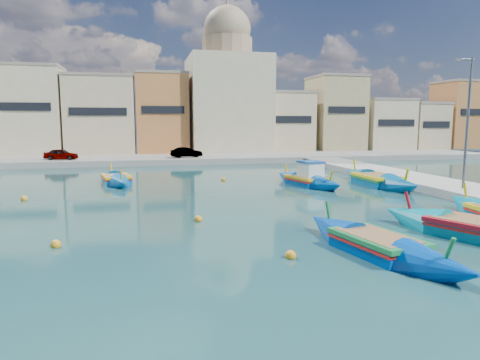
{
  "coord_description": "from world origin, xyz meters",
  "views": [
    {
      "loc": [
        -0.83,
        -15.42,
        4.4
      ],
      "look_at": [
        4.0,
        6.0,
        1.4
      ],
      "focal_mm": 32.0,
      "sensor_mm": 36.0,
      "label": 1
    }
  ],
  "objects_px": {
    "luzzu_green": "(116,180)",
    "luzzu_blue_south": "(377,247)",
    "quay_street_lamp": "(467,123)",
    "luzzu_cyan_mid": "(377,181)",
    "church_block": "(227,91)",
    "luzzu_cyan_south": "(475,231)",
    "luzzu_blue_cabin": "(307,181)"
  },
  "relations": [
    {
      "from": "luzzu_green",
      "to": "luzzu_blue_south",
      "type": "distance_m",
      "value": 21.31
    },
    {
      "from": "quay_street_lamp",
      "to": "luzzu_cyan_mid",
      "type": "height_order",
      "value": "quay_street_lamp"
    },
    {
      "from": "luzzu_cyan_mid",
      "to": "luzzu_green",
      "type": "distance_m",
      "value": 18.5
    },
    {
      "from": "luzzu_blue_south",
      "to": "church_block",
      "type": "bearing_deg",
      "value": 85.65
    },
    {
      "from": "luzzu_cyan_mid",
      "to": "luzzu_cyan_south",
      "type": "height_order",
      "value": "luzzu_cyan_mid"
    },
    {
      "from": "luzzu_blue_cabin",
      "to": "luzzu_blue_south",
      "type": "relative_size",
      "value": 0.96
    },
    {
      "from": "church_block",
      "to": "luzzu_blue_cabin",
      "type": "distance_m",
      "value": 28.91
    },
    {
      "from": "luzzu_blue_cabin",
      "to": "luzzu_green",
      "type": "height_order",
      "value": "luzzu_blue_cabin"
    },
    {
      "from": "luzzu_blue_cabin",
      "to": "luzzu_cyan_mid",
      "type": "height_order",
      "value": "luzzu_blue_cabin"
    },
    {
      "from": "quay_street_lamp",
      "to": "luzzu_cyan_mid",
      "type": "xyz_separation_m",
      "value": [
        -2.44,
        5.24,
        -4.05
      ]
    },
    {
      "from": "luzzu_blue_cabin",
      "to": "luzzu_cyan_south",
      "type": "relative_size",
      "value": 0.96
    },
    {
      "from": "luzzu_blue_south",
      "to": "luzzu_cyan_south",
      "type": "height_order",
      "value": "luzzu_cyan_south"
    },
    {
      "from": "luzzu_green",
      "to": "luzzu_cyan_south",
      "type": "relative_size",
      "value": 0.88
    },
    {
      "from": "quay_street_lamp",
      "to": "luzzu_blue_cabin",
      "type": "height_order",
      "value": "quay_street_lamp"
    },
    {
      "from": "quay_street_lamp",
      "to": "luzzu_blue_south",
      "type": "bearing_deg",
      "value": -140.41
    },
    {
      "from": "church_block",
      "to": "luzzu_cyan_mid",
      "type": "xyz_separation_m",
      "value": [
        5.0,
        -28.76,
        -8.12
      ]
    },
    {
      "from": "luzzu_blue_cabin",
      "to": "luzzu_cyan_south",
      "type": "height_order",
      "value": "luzzu_blue_cabin"
    },
    {
      "from": "luzzu_cyan_mid",
      "to": "quay_street_lamp",
      "type": "bearing_deg",
      "value": -64.98
    },
    {
      "from": "luzzu_blue_cabin",
      "to": "church_block",
      "type": "bearing_deg",
      "value": 90.37
    },
    {
      "from": "luzzu_blue_south",
      "to": "luzzu_cyan_south",
      "type": "xyz_separation_m",
      "value": [
        4.64,
        0.9,
        0.03
      ]
    },
    {
      "from": "quay_street_lamp",
      "to": "luzzu_green",
      "type": "distance_m",
      "value": 23.05
    },
    {
      "from": "luzzu_blue_south",
      "to": "luzzu_blue_cabin",
      "type": "bearing_deg",
      "value": 77.15
    },
    {
      "from": "quay_street_lamp",
      "to": "luzzu_blue_south",
      "type": "distance_m",
      "value": 14.49
    },
    {
      "from": "luzzu_blue_south",
      "to": "luzzu_cyan_south",
      "type": "relative_size",
      "value": 1.0
    },
    {
      "from": "luzzu_green",
      "to": "luzzu_cyan_south",
      "type": "height_order",
      "value": "luzzu_cyan_south"
    },
    {
      "from": "luzzu_cyan_south",
      "to": "luzzu_cyan_mid",
      "type": "bearing_deg",
      "value": 74.63
    },
    {
      "from": "quay_street_lamp",
      "to": "luzzu_blue_cabin",
      "type": "distance_m",
      "value": 10.39
    },
    {
      "from": "luzzu_blue_south",
      "to": "luzzu_green",
      "type": "bearing_deg",
      "value": 116.65
    },
    {
      "from": "luzzu_cyan_south",
      "to": "luzzu_blue_south",
      "type": "bearing_deg",
      "value": -168.99
    },
    {
      "from": "church_block",
      "to": "quay_street_lamp",
      "type": "height_order",
      "value": "church_block"
    },
    {
      "from": "luzzu_blue_cabin",
      "to": "luzzu_cyan_mid",
      "type": "distance_m",
      "value": 4.92
    },
    {
      "from": "quay_street_lamp",
      "to": "luzzu_cyan_south",
      "type": "distance_m",
      "value": 10.8
    }
  ]
}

